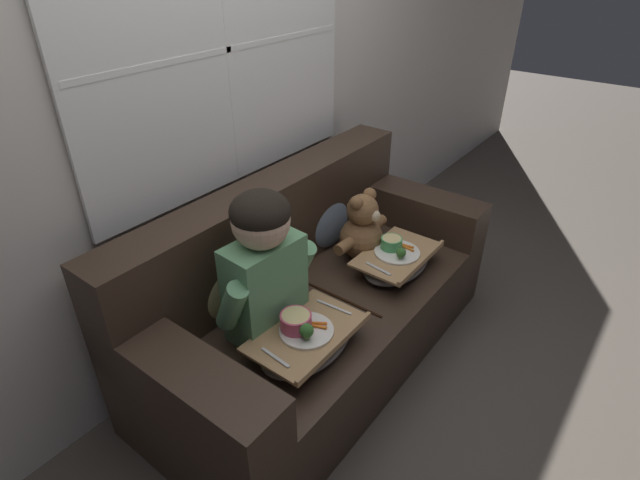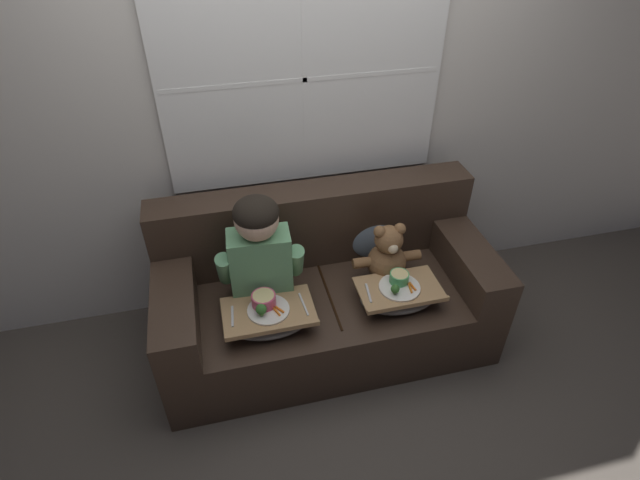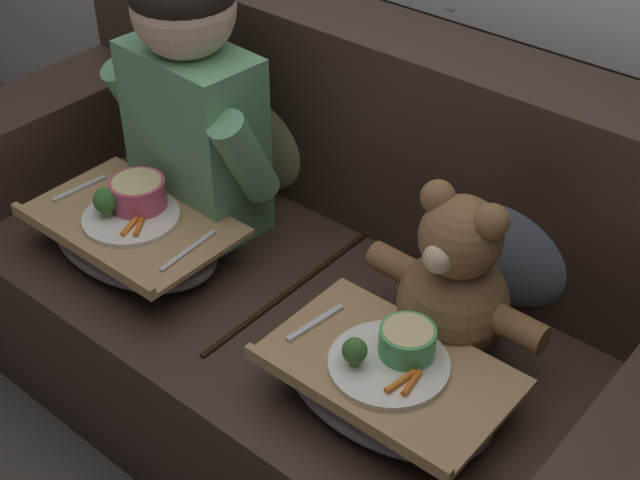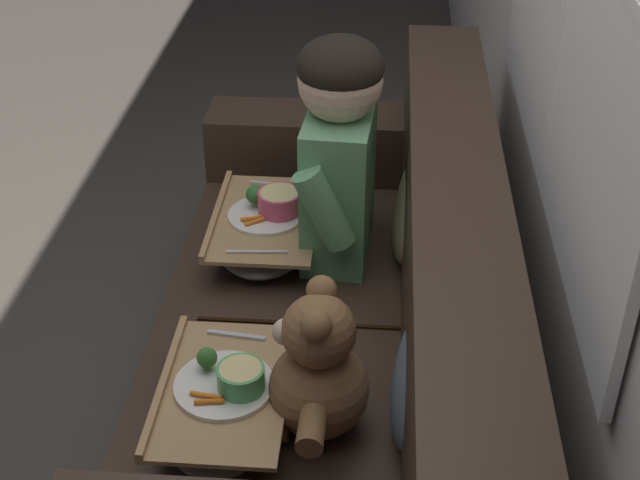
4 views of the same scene
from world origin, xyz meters
name	(u,v)px [view 4 (image 4 of 4)]	position (x,y,z in m)	size (l,w,h in m)	color
ground_plane	(319,436)	(0.00, 0.00, 0.00)	(14.00, 14.00, 0.00)	#4C443D
couch	(344,351)	(0.00, 0.07, 0.33)	(1.89, 0.87, 0.90)	#38281E
throw_pillow_behind_child	(416,201)	(-0.36, 0.25, 0.59)	(0.37, 0.18, 0.39)	tan
throw_pillow_behind_teddy	(420,372)	(0.36, 0.25, 0.59)	(0.36, 0.17, 0.37)	slate
child_figure	(339,140)	(-0.36, 0.03, 0.77)	(0.47, 0.24, 0.66)	#66A370
teddy_bear	(317,373)	(0.36, 0.02, 0.57)	(0.40, 0.28, 0.38)	brown
lap_tray_child	(266,228)	(-0.36, -0.18, 0.47)	(0.48, 0.31, 0.18)	slate
lap_tray_teddy	(226,401)	(0.36, -0.19, 0.47)	(0.46, 0.29, 0.17)	slate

